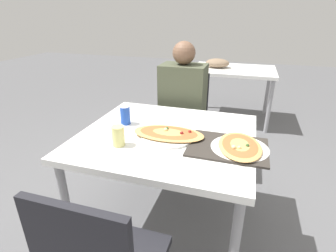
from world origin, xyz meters
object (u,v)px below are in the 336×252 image
chair_far_seated (185,116)px  pizza_second (240,147)px  dining_table (167,144)px  soda_can (125,115)px  pizza_main (169,134)px  drink_glass (118,136)px  person_seated (183,100)px

chair_far_seated → pizza_second: chair_far_seated is taller
chair_far_seated → dining_table: bearing=95.5°
chair_far_seated → soda_can: chair_far_seated is taller
chair_far_seated → pizza_main: (0.10, -0.86, 0.22)m
dining_table → drink_glass: bearing=-133.9°
dining_table → person_seated: 0.72m
pizza_main → dining_table: bearing=121.1°
soda_can → drink_glass: size_ratio=1.07×
pizza_main → drink_glass: 0.31m
pizza_main → soda_can: (-0.34, 0.11, 0.04)m
drink_glass → person_seated: bearing=81.5°
chair_far_seated → drink_glass: 1.09m
person_seated → pizza_second: (0.53, -0.79, 0.02)m
dining_table → soda_can: (-0.32, 0.07, 0.13)m
person_seated → pizza_main: size_ratio=2.73×
dining_table → chair_far_seated: (-0.08, 0.82, -0.13)m
chair_far_seated → pizza_second: 1.07m
pizza_main → soda_can: size_ratio=3.57×
pizza_second → pizza_main: bearing=174.8°
dining_table → pizza_main: size_ratio=2.42×
dining_table → pizza_second: size_ratio=2.78×
soda_can → chair_far_seated: bearing=72.4°
soda_can → drink_glass: bearing=-71.5°
pizza_main → pizza_second: 0.43m
drink_glass → pizza_main: bearing=38.0°
pizza_main → pizza_second: same height
chair_far_seated → pizza_main: chair_far_seated is taller
dining_table → soda_can: size_ratio=8.63×
dining_table → chair_far_seated: bearing=95.5°
dining_table → person_seated: (-0.08, 0.71, 0.06)m
chair_far_seated → drink_glass: bearing=82.4°
chair_far_seated → person_seated: 0.23m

